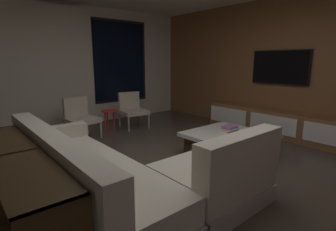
{
  "coord_description": "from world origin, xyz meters",
  "views": [
    {
      "loc": [
        -2.1,
        -2.3,
        1.48
      ],
      "look_at": [
        0.36,
        0.61,
        0.67
      ],
      "focal_mm": 27.81,
      "sensor_mm": 36.0,
      "label": 1
    }
  ],
  "objects": [
    {
      "name": "side_stool",
      "position": [
        0.4,
        2.56,
        0.37
      ],
      "size": [
        0.32,
        0.32,
        0.46
      ],
      "color": "red",
      "rests_on": "floor"
    },
    {
      "name": "media_console",
      "position": [
        2.77,
        0.05,
        0.25
      ],
      "size": [
        0.46,
        3.1,
        0.52
      ],
      "color": "brown",
      "rests_on": "floor"
    },
    {
      "name": "mounted_tv",
      "position": [
        2.95,
        0.25,
        1.35
      ],
      "size": [
        0.05,
        1.15,
        0.66
      ],
      "color": "black"
    },
    {
      "name": "console_table_behind_couch",
      "position": [
        -1.77,
        0.04,
        0.41
      ],
      "size": [
        0.4,
        2.1,
        0.74
      ],
      "color": "#392916",
      "rests_on": "floor"
    },
    {
      "name": "sectional_couch",
      "position": [
        -0.85,
        -0.09,
        0.29
      ],
      "size": [
        1.98,
        2.5,
        0.82
      ],
      "color": "#B1A997",
      "rests_on": "floor"
    },
    {
      "name": "back_wall_with_window",
      "position": [
        -0.06,
        3.62,
        1.34
      ],
      "size": [
        6.6,
        0.3,
        2.7
      ],
      "color": "silver",
      "rests_on": "floor"
    },
    {
      "name": "media_wall",
      "position": [
        3.06,
        0.0,
        1.35
      ],
      "size": [
        0.12,
        7.8,
        2.7
      ],
      "color": "brown",
      "rests_on": "floor"
    },
    {
      "name": "floor",
      "position": [
        0.0,
        0.0,
        0.0
      ],
      "size": [
        9.2,
        9.2,
        0.0
      ],
      "primitive_type": "plane",
      "color": "#473D33"
    },
    {
      "name": "accent_chair_near_window",
      "position": [
        0.99,
        2.6,
        0.43
      ],
      "size": [
        0.61,
        0.63,
        0.78
      ],
      "color": "#B2ADA0",
      "rests_on": "floor"
    },
    {
      "name": "book_stack_on_coffee_table",
      "position": [
        1.3,
        0.17,
        0.4
      ],
      "size": [
        0.28,
        0.21,
        0.08
      ],
      "color": "tan",
      "rests_on": "coffee_table"
    },
    {
      "name": "coffee_table",
      "position": [
        1.17,
        0.07,
        0.19
      ],
      "size": [
        1.16,
        1.16,
        0.36
      ],
      "color": "#392916",
      "rests_on": "floor"
    },
    {
      "name": "accent_chair_by_curtain",
      "position": [
        -0.23,
        2.56,
        0.43
      ],
      "size": [
        0.6,
        0.61,
        0.78
      ],
      "color": "#B2ADA0",
      "rests_on": "floor"
    }
  ]
}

